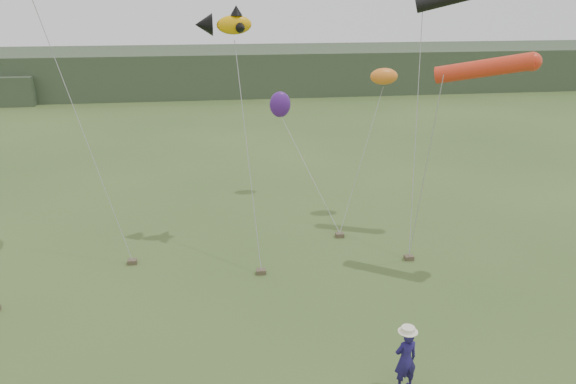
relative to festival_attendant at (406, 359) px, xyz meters
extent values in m
plane|color=#385123|center=(-1.61, 1.51, -0.81)|extent=(120.00, 120.00, 0.00)
cube|color=#2D3D28|center=(-1.61, 46.51, 1.19)|extent=(90.00, 12.00, 4.00)
imported|color=#1E1653|center=(0.00, 0.00, 0.00)|extent=(0.65, 0.48, 1.62)
cube|color=brown|center=(-7.36, 7.83, -0.73)|extent=(0.32, 0.26, 0.16)
cube|color=brown|center=(-2.87, 6.41, -0.73)|extent=(0.32, 0.26, 0.16)
cube|color=brown|center=(2.55, 6.72, -0.73)|extent=(0.32, 0.26, 0.16)
cube|color=brown|center=(0.53, 9.06, -0.73)|extent=(0.32, 0.26, 0.16)
ellipsoid|color=#E4A007|center=(-3.35, 9.90, 7.28)|extent=(1.27, 0.55, 0.70)
cone|color=black|center=(-4.42, 10.17, 7.28)|extent=(0.63, 0.81, 0.80)
cone|color=black|center=(-3.26, 9.90, 7.77)|extent=(0.44, 0.44, 0.36)
cone|color=black|center=(-3.09, 9.46, 7.19)|extent=(0.47, 0.50, 0.36)
cone|color=black|center=(-3.09, 10.34, 7.19)|extent=(0.47, 0.50, 0.36)
cylinder|color=red|center=(4.17, 5.89, 6.12)|extent=(2.81, 2.05, 1.13)
sphere|color=red|center=(5.50, 5.41, 6.35)|extent=(0.59, 0.59, 0.59)
ellipsoid|color=orange|center=(2.81, 11.60, 5.13)|extent=(1.16, 0.68, 0.68)
ellipsoid|color=#481978|center=(-1.07, 14.88, 3.47)|extent=(0.99, 0.66, 1.20)
camera|label=1|loc=(-4.45, -10.86, 8.30)|focal=35.00mm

